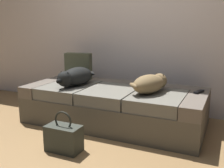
# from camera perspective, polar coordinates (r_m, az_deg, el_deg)

# --- Properties ---
(ground_plane) EXTENTS (10.00, 10.00, 0.00)m
(ground_plane) POSITION_cam_1_polar(r_m,az_deg,el_deg) (2.37, -10.00, -16.09)
(ground_plane) COLOR olive
(back_wall) EXTENTS (6.40, 0.10, 2.80)m
(back_wall) POSITION_cam_1_polar(r_m,az_deg,el_deg) (3.62, 5.14, 16.82)
(back_wall) COLOR silver
(back_wall) RESTS_ON ground
(couch) EXTENTS (2.03, 0.90, 0.43)m
(couch) POSITION_cam_1_polar(r_m,az_deg,el_deg) (3.10, 0.39, -4.62)
(couch) COLOR #524D41
(couch) RESTS_ON ground
(dog_dark) EXTENTS (0.32, 0.62, 0.21)m
(dog_dark) POSITION_cam_1_polar(r_m,az_deg,el_deg) (3.14, -7.87, 1.57)
(dog_dark) COLOR black
(dog_dark) RESTS_ON couch
(dog_tan) EXTENTS (0.37, 0.56, 0.20)m
(dog_tan) POSITION_cam_1_polar(r_m,az_deg,el_deg) (2.82, 8.22, 0.13)
(dog_tan) COLOR olive
(dog_tan) RESTS_ON couch
(tv_remote) EXTENTS (0.10, 0.16, 0.02)m
(tv_remote) POSITION_cam_1_polar(r_m,az_deg,el_deg) (2.95, 18.07, -1.59)
(tv_remote) COLOR black
(tv_remote) RESTS_ON couch
(throw_pillow) EXTENTS (0.35, 0.17, 0.34)m
(throw_pillow) POSITION_cam_1_polar(r_m,az_deg,el_deg) (3.51, -7.20, 3.80)
(throw_pillow) COLOR #474A35
(throw_pillow) RESTS_ON couch
(handbag) EXTENTS (0.32, 0.18, 0.38)m
(handbag) POSITION_cam_1_polar(r_m,az_deg,el_deg) (2.51, -10.28, -11.24)
(handbag) COLOR #32362E
(handbag) RESTS_ON ground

